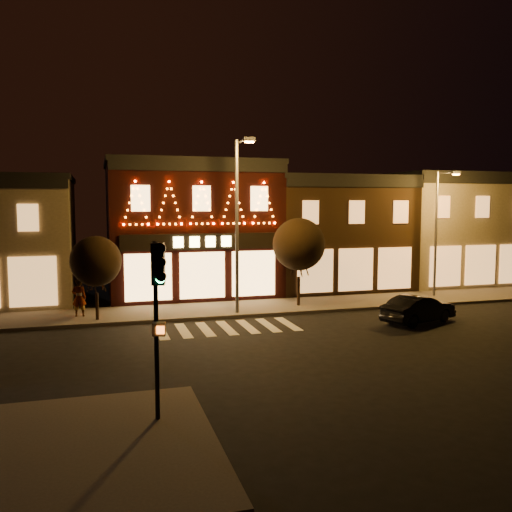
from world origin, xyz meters
name	(u,v)px	position (x,y,z in m)	size (l,w,h in m)	color
ground	(250,350)	(0.00, 0.00, 0.00)	(120.00, 120.00, 0.00)	black
sidewalk_far	(246,308)	(2.00, 8.00, 0.07)	(44.00, 4.00, 0.15)	#47423D
sidewalk_near	(63,453)	(-6.50, -7.50, 0.07)	(7.00, 7.00, 0.15)	#47423D
building_pulp	(190,228)	(0.00, 13.98, 4.16)	(10.20, 8.34, 8.30)	black
building_right_a	(329,232)	(9.50, 13.99, 3.76)	(9.20, 8.28, 7.50)	#382513
building_right_b	(444,229)	(18.50, 13.99, 3.91)	(9.20, 8.28, 7.80)	#6D634E
traffic_signal_near	(158,296)	(-4.21, -6.40, 3.41)	(0.38, 0.49, 4.62)	black
streetlamp_mid	(239,212)	(1.19, 6.34, 5.27)	(0.57, 2.00, 8.73)	#59595E
streetlamp_right	(439,224)	(13.97, 8.10, 4.53)	(0.50, 1.71, 7.46)	#59595E
tree_left	(96,261)	(-5.72, 6.83, 2.97)	(2.41, 2.41, 4.04)	black
tree_right	(299,244)	(4.92, 7.68, 3.50)	(2.87, 2.87, 4.79)	black
dark_sedan	(418,309)	(9.11, 2.50, 0.67)	(1.41, 4.05, 1.33)	black
pedestrian	(79,298)	(-6.57, 7.89, 1.08)	(0.68, 0.45, 1.87)	gray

